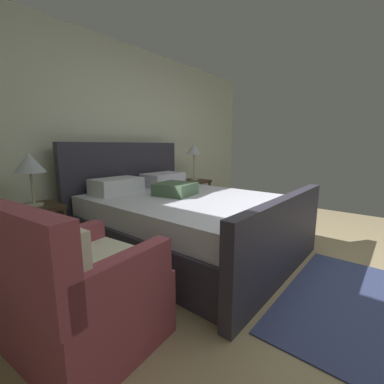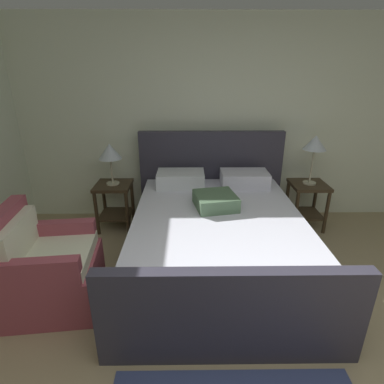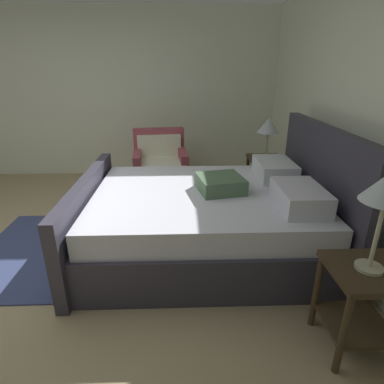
{
  "view_description": "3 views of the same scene",
  "coord_description": "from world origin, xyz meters",
  "px_view_note": "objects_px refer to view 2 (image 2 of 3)",
  "views": [
    {
      "loc": [
        -2.42,
        -0.11,
        1.18
      ],
      "look_at": [
        -0.44,
        1.52,
        0.72
      ],
      "focal_mm": 23.95,
      "sensor_mm": 36.0,
      "label": 1
    },
    {
      "loc": [
        -0.57,
        -0.96,
        1.93
      ],
      "look_at": [
        -0.54,
        1.81,
        0.82
      ],
      "focal_mm": 28.53,
      "sensor_mm": 36.0,
      "label": 2
    },
    {
      "loc": [
        2.48,
        1.52,
        1.72
      ],
      "look_at": [
        -0.2,
        1.62,
        0.65
      ],
      "focal_mm": 29.55,
      "sensor_mm": 36.0,
      "label": 3
    }
  ],
  "objects_px": {
    "table_lamp_left": "(110,153)",
    "armchair": "(47,269)",
    "bed": "(217,235)",
    "nightstand_right": "(307,198)",
    "table_lamp_right": "(315,145)",
    "nightstand_left": "(115,198)"
  },
  "relations": [
    {
      "from": "nightstand_left",
      "to": "armchair",
      "type": "bearing_deg",
      "value": -100.77
    },
    {
      "from": "table_lamp_left",
      "to": "armchair",
      "type": "relative_size",
      "value": 0.57
    },
    {
      "from": "table_lamp_right",
      "to": "armchair",
      "type": "distance_m",
      "value": 3.16
    },
    {
      "from": "table_lamp_left",
      "to": "armchair",
      "type": "bearing_deg",
      "value": -100.77
    },
    {
      "from": "bed",
      "to": "nightstand_right",
      "type": "height_order",
      "value": "bed"
    },
    {
      "from": "nightstand_left",
      "to": "table_lamp_left",
      "type": "xyz_separation_m",
      "value": [
        -0.0,
        0.0,
        0.6
      ]
    },
    {
      "from": "bed",
      "to": "nightstand_right",
      "type": "xyz_separation_m",
      "value": [
        1.23,
        0.84,
        0.05
      ]
    },
    {
      "from": "nightstand_right",
      "to": "armchair",
      "type": "relative_size",
      "value": 0.67
    },
    {
      "from": "bed",
      "to": "nightstand_right",
      "type": "bearing_deg",
      "value": 34.16
    },
    {
      "from": "nightstand_right",
      "to": "armchair",
      "type": "bearing_deg",
      "value": -152.92
    },
    {
      "from": "table_lamp_right",
      "to": "nightstand_left",
      "type": "distance_m",
      "value": 2.56
    },
    {
      "from": "bed",
      "to": "table_lamp_right",
      "type": "xyz_separation_m",
      "value": [
        1.23,
        0.84,
        0.75
      ]
    },
    {
      "from": "bed",
      "to": "nightstand_left",
      "type": "bearing_deg",
      "value": 145.51
    },
    {
      "from": "nightstand_right",
      "to": "table_lamp_left",
      "type": "distance_m",
      "value": 2.54
    },
    {
      "from": "table_lamp_right",
      "to": "nightstand_right",
      "type": "bearing_deg",
      "value": -90.0
    },
    {
      "from": "nightstand_right",
      "to": "table_lamp_left",
      "type": "relative_size",
      "value": 1.17
    },
    {
      "from": "bed",
      "to": "armchair",
      "type": "height_order",
      "value": "bed"
    },
    {
      "from": "nightstand_right",
      "to": "armchair",
      "type": "distance_m",
      "value": 3.07
    },
    {
      "from": "table_lamp_right",
      "to": "armchair",
      "type": "relative_size",
      "value": 0.68
    },
    {
      "from": "nightstand_right",
      "to": "nightstand_left",
      "type": "distance_m",
      "value": 2.47
    },
    {
      "from": "nightstand_left",
      "to": "table_lamp_left",
      "type": "height_order",
      "value": "table_lamp_left"
    },
    {
      "from": "armchair",
      "to": "nightstand_left",
      "type": "bearing_deg",
      "value": 79.23
    }
  ]
}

